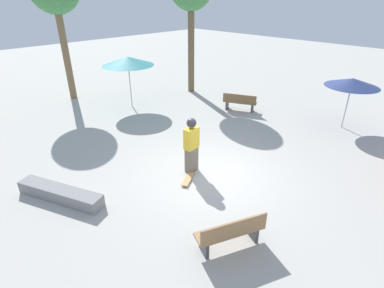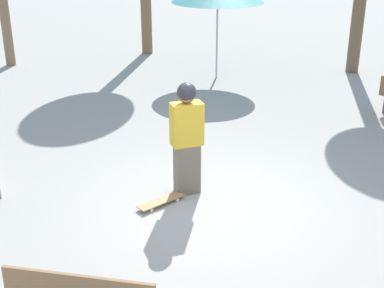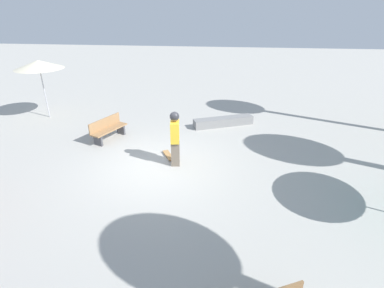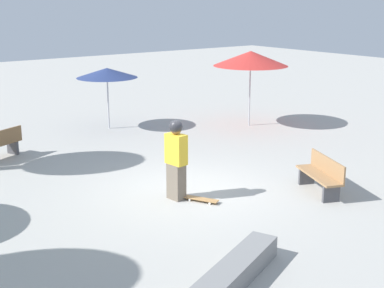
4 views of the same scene
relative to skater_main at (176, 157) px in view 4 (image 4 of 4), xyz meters
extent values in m
plane|color=#B2AFA8|center=(-0.22, 0.56, -0.99)|extent=(60.00, 60.00, 0.00)
cube|color=#726656|center=(0.00, 0.00, -0.57)|extent=(0.41, 0.32, 0.83)
cube|color=yellow|center=(0.00, 0.00, 0.18)|extent=(0.52, 0.33, 0.68)
sphere|color=#8C6647|center=(0.00, 0.00, 0.66)|extent=(0.27, 0.27, 0.27)
sphere|color=#2D2D33|center=(0.00, 0.00, 0.69)|extent=(0.30, 0.30, 0.30)
cube|color=#B7844C|center=(0.48, 0.34, -0.92)|extent=(0.80, 0.55, 0.02)
cylinder|color=silver|center=(0.66, 0.53, -0.96)|extent=(0.06, 0.05, 0.05)
cylinder|color=silver|center=(0.74, 0.38, -0.96)|extent=(0.06, 0.05, 0.05)
cylinder|color=silver|center=(0.22, 0.30, -0.96)|extent=(0.06, 0.05, 0.05)
cylinder|color=silver|center=(0.30, 0.15, -0.96)|extent=(0.06, 0.05, 0.05)
cube|color=gray|center=(3.66, -1.51, -0.80)|extent=(1.46, 2.62, 0.37)
cube|color=#47474C|center=(2.24, 2.64, -0.79)|extent=(0.23, 0.40, 0.40)
cube|color=#47474C|center=(1.09, 3.13, -0.79)|extent=(0.23, 0.40, 0.40)
cube|color=#9E754C|center=(1.67, 2.88, -0.56)|extent=(1.64, 1.03, 0.05)
cube|color=#9E754C|center=(1.74, 3.07, -0.34)|extent=(1.49, 0.67, 0.40)
cube|color=#47474C|center=(-5.86, -1.72, -0.79)|extent=(0.39, 0.24, 0.40)
cube|color=olive|center=(-5.42, -2.20, -0.34)|extent=(0.71, 1.47, 0.40)
cylinder|color=#B7B7BC|center=(-4.45, 6.33, 0.25)|extent=(0.05, 0.05, 2.47)
cone|color=red|center=(-4.45, 6.33, 1.41)|extent=(2.62, 2.62, 0.51)
cylinder|color=#B7B7BC|center=(-7.05, 2.08, 0.02)|extent=(0.05, 0.05, 2.01)
cone|color=navy|center=(-7.05, 2.08, 0.97)|extent=(2.09, 2.09, 0.33)
camera|label=1|loc=(5.85, 5.88, 4.21)|focal=28.00mm
camera|label=2|loc=(1.55, 7.55, 3.09)|focal=50.00mm
camera|label=3|loc=(-8.65, -1.54, 3.88)|focal=28.00mm
camera|label=4|loc=(9.33, -6.55, 3.38)|focal=50.00mm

